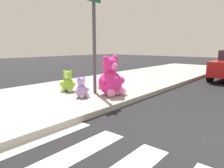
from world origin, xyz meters
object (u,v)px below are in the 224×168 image
object	(u,v)px
sign_pole	(94,41)
plush_pink_large	(111,79)
plush_lavender	(82,89)
plush_yellow	(103,83)
plush_lime	(68,83)

from	to	relation	value
sign_pole	plush_pink_large	world-z (taller)	sign_pole
plush_lavender	plush_yellow	size ratio (longest dim) A/B	1.23
plush_lavender	plush_lime	distance (m)	1.03
plush_yellow	plush_lime	size ratio (longest dim) A/B	0.69
sign_pole	plush_yellow	xyz separation A→B (m)	(0.70, 0.30, -1.50)
plush_lavender	plush_pink_large	bearing A→B (deg)	-30.11
plush_pink_large	plush_lime	bearing A→B (deg)	110.91
plush_pink_large	sign_pole	bearing A→B (deg)	102.77
plush_pink_large	plush_yellow	xyz separation A→B (m)	(0.56, 0.89, -0.29)
sign_pole	plush_yellow	distance (m)	1.68
plush_pink_large	plush_lime	size ratio (longest dim) A/B	1.70
sign_pole	plush_lime	size ratio (longest dim) A/B	4.40
plush_lavender	plush_lime	bearing A→B (deg)	75.81
sign_pole	plush_pink_large	xyz separation A→B (m)	(0.13, -0.59, -1.20)
plush_yellow	plush_pink_large	bearing A→B (deg)	-122.48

